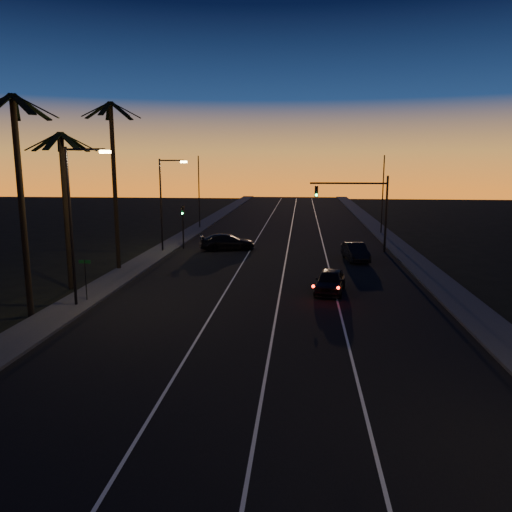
# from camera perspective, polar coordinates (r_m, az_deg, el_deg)

# --- Properties ---
(road) EXTENTS (20.00, 170.00, 0.01)m
(road) POSITION_cam_1_polar(r_m,az_deg,el_deg) (37.44, 2.39, -1.95)
(road) COLOR black
(road) RESTS_ON ground
(sidewalk_left) EXTENTS (2.40, 170.00, 0.16)m
(sidewalk_left) POSITION_cam_1_polar(r_m,az_deg,el_deg) (39.58, -14.03, -1.47)
(sidewalk_left) COLOR #333331
(sidewalk_left) RESTS_ON ground
(sidewalk_right) EXTENTS (2.40, 170.00, 0.16)m
(sidewalk_right) POSITION_cam_1_polar(r_m,az_deg,el_deg) (38.55, 19.27, -2.07)
(sidewalk_right) COLOR #333331
(sidewalk_right) RESTS_ON ground
(lane_stripe_left) EXTENTS (0.12, 160.00, 0.01)m
(lane_stripe_left) POSITION_cam_1_polar(r_m,az_deg,el_deg) (37.70, -2.17, -1.84)
(lane_stripe_left) COLOR silver
(lane_stripe_left) RESTS_ON road
(lane_stripe_mid) EXTENTS (0.12, 160.00, 0.01)m
(lane_stripe_mid) POSITION_cam_1_polar(r_m,az_deg,el_deg) (37.42, 3.15, -1.95)
(lane_stripe_mid) COLOR silver
(lane_stripe_mid) RESTS_ON road
(lane_stripe_right) EXTENTS (0.12, 160.00, 0.01)m
(lane_stripe_right) POSITION_cam_1_polar(r_m,az_deg,el_deg) (37.46, 8.51, -2.03)
(lane_stripe_right) COLOR silver
(lane_stripe_right) RESTS_ON road
(palm_near) EXTENTS (4.25, 4.16, 11.53)m
(palm_near) POSITION_cam_1_polar(r_m,az_deg,el_deg) (28.44, -25.38, 7.45)
(palm_near) COLOR black
(palm_near) RESTS_ON ground
(palm_mid) EXTENTS (4.25, 4.16, 10.03)m
(palm_mid) POSITION_cam_1_polar(r_m,az_deg,el_deg) (34.04, -21.04, 6.73)
(palm_mid) COLOR black
(palm_mid) RESTS_ON ground
(palm_far) EXTENTS (4.25, 4.16, 12.53)m
(palm_far) POSITION_cam_1_polar(r_m,az_deg,el_deg) (39.10, -15.94, 9.43)
(palm_far) COLOR black
(palm_far) RESTS_ON ground
(streetlight_left_near) EXTENTS (2.55, 0.26, 9.00)m
(streetlight_left_near) POSITION_cam_1_polar(r_m,az_deg,el_deg) (29.44, -19.95, 4.48)
(streetlight_left_near) COLOR black
(streetlight_left_near) RESTS_ON ground
(streetlight_left_far) EXTENTS (2.55, 0.26, 8.50)m
(streetlight_left_far) POSITION_cam_1_polar(r_m,az_deg,el_deg) (46.32, -10.45, 6.62)
(streetlight_left_far) COLOR black
(streetlight_left_far) RESTS_ON ground
(street_sign) EXTENTS (0.70, 0.06, 2.60)m
(street_sign) POSITION_cam_1_polar(r_m,az_deg,el_deg) (30.94, -18.91, -2.07)
(street_sign) COLOR black
(street_sign) RESTS_ON ground
(signal_mast) EXTENTS (7.10, 0.41, 7.00)m
(signal_mast) POSITION_cam_1_polar(r_m,az_deg,el_deg) (46.92, 11.85, 6.28)
(signal_mast) COLOR black
(signal_mast) RESTS_ON ground
(signal_post) EXTENTS (0.28, 0.37, 4.20)m
(signal_post) POSITION_cam_1_polar(r_m,az_deg,el_deg) (48.13, -8.37, 4.23)
(signal_post) COLOR black
(signal_post) RESTS_ON ground
(far_pole_left) EXTENTS (0.14, 0.14, 9.00)m
(far_pole_left) POSITION_cam_1_polar(r_m,az_deg,el_deg) (62.93, -6.53, 7.22)
(far_pole_left) COLOR black
(far_pole_left) RESTS_ON ground
(far_pole_right) EXTENTS (0.14, 0.14, 9.00)m
(far_pole_right) POSITION_cam_1_polar(r_m,az_deg,el_deg) (59.33, 14.28, 6.76)
(far_pole_right) COLOR black
(far_pole_right) RESTS_ON ground
(lead_car) EXTENTS (2.41, 4.98, 1.46)m
(lead_car) POSITION_cam_1_polar(r_m,az_deg,el_deg) (32.07, 8.47, -2.85)
(lead_car) COLOR black
(lead_car) RESTS_ON road
(right_car) EXTENTS (2.16, 4.63, 1.47)m
(right_car) POSITION_cam_1_polar(r_m,az_deg,el_deg) (42.89, 11.29, 0.47)
(right_car) COLOR black
(right_car) RESTS_ON road
(cross_car) EXTENTS (5.62, 3.52, 1.52)m
(cross_car) POSITION_cam_1_polar(r_m,az_deg,el_deg) (47.25, -3.33, 1.61)
(cross_car) COLOR black
(cross_car) RESTS_ON road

